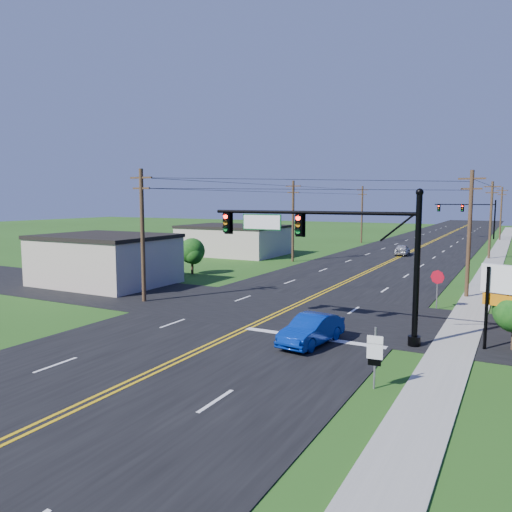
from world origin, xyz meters
The scene contains 20 objects.
ground centered at (0.00, 0.00, 0.00)m, with size 260.00×260.00×0.00m, color #224714.
road_main centered at (0.00, 50.00, 0.02)m, with size 16.00×220.00×0.04m, color black.
road_cross centered at (0.00, 12.00, 0.02)m, with size 70.00×10.00×0.04m, color black.
sidewalk centered at (10.50, 40.00, 0.04)m, with size 2.00×160.00×0.08m, color gray.
signal_mast_main centered at (4.34, 8.00, 4.75)m, with size 11.30×0.60×7.48m.
signal_mast_far centered at (4.44, 80.00, 4.55)m, with size 10.98×0.60×7.48m.
cream_bldg_near centered at (-17.00, 14.00, 2.06)m, with size 10.20×8.20×4.10m.
cream_bldg_far centered at (-19.00, 38.00, 1.86)m, with size 12.20×9.20×3.70m.
utility_pole_left_a centered at (-9.50, 10.00, 4.72)m, with size 1.80×0.28×9.00m.
utility_pole_left_b centered at (-9.50, 35.00, 4.72)m, with size 1.80×0.28×9.00m.
utility_pole_left_c centered at (-9.50, 62.00, 4.72)m, with size 1.80×0.28×9.00m.
utility_pole_right_a centered at (9.80, 22.00, 4.72)m, with size 1.80×0.28×9.00m.
utility_pole_right_b centered at (9.80, 48.00, 4.72)m, with size 1.80×0.28×9.00m.
utility_pole_right_c centered at (9.80, 78.00, 4.72)m, with size 1.80×0.28×9.00m.
tree_left centered at (-14.00, 22.00, 2.16)m, with size 2.40×2.40×3.37m.
blue_car centered at (4.37, 5.94, 0.71)m, with size 1.49×4.28×1.41m, color #062895.
distant_car centered at (0.07, 46.93, 0.68)m, with size 1.61×4.00×1.36m, color #B1B2B6.
route_sign centered at (8.52, 1.79, 1.36)m, with size 0.58×0.12×2.34m.
stop_sign centered at (8.50, 16.98, 1.82)m, with size 0.88×0.28×2.52m.
pylon_sign centered at (12.45, 9.00, 2.94)m, with size 1.94×0.91×4.03m.
Camera 1 is at (13.04, -15.96, 7.00)m, focal length 35.00 mm.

